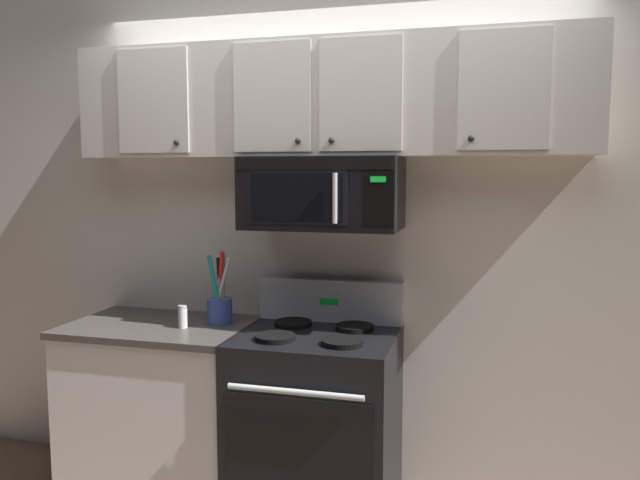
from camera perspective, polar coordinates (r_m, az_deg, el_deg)
The scene contains 7 objects.
back_wall at distance 3.29m, azimuth 1.34°, elevation 0.55°, with size 5.20×0.10×2.70m, color silver.
stove_range at distance 3.15m, azimuth -0.32°, elevation -16.27°, with size 0.76×0.69×1.12m.
over_range_microwave at distance 3.03m, azimuth 0.24°, elevation 4.34°, with size 0.76×0.43×0.35m.
upper_cabinets at distance 3.08m, azimuth 0.40°, elevation 12.76°, with size 2.50×0.36×0.55m.
counter_segment at distance 3.47m, azimuth -14.28°, elevation -14.64°, with size 0.93×0.65×0.90m.
utensil_crock_blue at distance 3.24m, azimuth -9.20°, elevation -5.82°, with size 0.13×0.13×0.39m.
salt_shaker at distance 3.20m, azimuth -12.50°, elevation -6.90°, with size 0.05×0.05×0.11m.
Camera 1 is at (0.76, -2.39, 1.68)m, focal length 34.84 mm.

